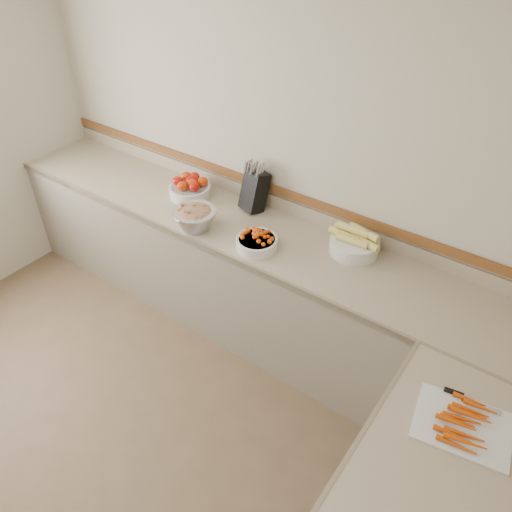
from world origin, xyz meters
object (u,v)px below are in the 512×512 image
Objects in this scene: corn_bowl at (355,243)px; tomato_bowl at (190,188)px; rhubarb_bowl at (195,217)px; knife_block at (255,190)px; cutting_board at (463,423)px; cherry_tomato_bowl at (257,241)px.

tomato_bowl is at bearing -176.45° from corn_bowl.
tomato_bowl is at bearing 136.10° from rhubarb_bowl.
corn_bowl is 1.05m from rhubarb_bowl.
tomato_bowl is 0.88× the size of corn_bowl.
rhubarb_bowl reaches higher than tomato_bowl.
corn_bowl is (0.80, -0.05, -0.08)m from knife_block.
knife_block is 0.51m from tomato_bowl.
tomato_bowl is 1.29m from corn_bowl.
rhubarb_bowl is 0.67× the size of cutting_board.
knife_block is 1.09× the size of corn_bowl.
cutting_board is at bearing -41.79° from corn_bowl.
knife_block is at bearing 152.83° from cutting_board.
cherry_tomato_bowl is (0.28, -0.37, -0.10)m from knife_block.
corn_bowl is 1.16× the size of rhubarb_bowl.
knife_block is 0.85× the size of cutting_board.
cherry_tomato_bowl is 0.78× the size of corn_bowl.
corn_bowl is (0.52, 0.32, 0.02)m from cherry_tomato_bowl.
tomato_bowl is at bearing -165.07° from knife_block.
corn_bowl is (1.29, 0.08, 0.00)m from tomato_bowl.
rhubarb_bowl is (0.31, -0.30, 0.02)m from tomato_bowl.
knife_block is at bearing 14.93° from tomato_bowl.
cherry_tomato_bowl is 1.56m from cutting_board.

